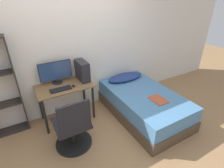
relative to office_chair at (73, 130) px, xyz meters
The scene contains 11 objects.
ground_plane 0.68m from the office_chair, 31.33° to the right, with size 14.00×14.00×0.00m, color #9E754C.
wall_back 1.48m from the office_chair, 64.60° to the left, with size 8.00×0.05×2.50m.
desk 0.80m from the office_chair, 80.22° to the left, with size 0.98×0.57×0.72m.
office_chair is the anchor object (origin of this frame).
bed 1.47m from the office_chair, ahead, with size 1.08×1.83×0.51m.
pillow 1.67m from the office_chair, 27.75° to the left, with size 0.82×0.36×0.11m.
magazine 1.54m from the office_chair, ahead, with size 0.24×0.32×0.01m.
monitor 1.10m from the office_chair, 86.56° to the left, with size 0.58×0.19×0.41m.
keyboard 0.74m from the office_chair, 86.94° to the left, with size 0.36×0.14×0.02m.
pc_tower 1.12m from the office_chair, 57.69° to the left, with size 0.16×0.39×0.37m.
mouse 0.79m from the office_chair, 67.29° to the left, with size 0.06×0.09×0.02m.
Camera 1 is at (-1.00, -1.75, 2.23)m, focal length 28.00 mm.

